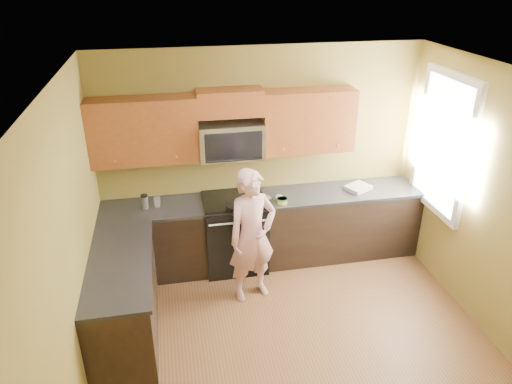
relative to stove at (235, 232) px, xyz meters
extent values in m
plane|color=brown|center=(0.40, -1.68, -0.47)|extent=(4.00, 4.00, 0.00)
plane|color=white|center=(0.40, -1.68, 2.23)|extent=(4.00, 4.00, 0.00)
plane|color=olive|center=(0.40, 0.32, 0.88)|extent=(4.00, 0.00, 4.00)
plane|color=olive|center=(-1.60, -1.68, 0.88)|extent=(0.00, 4.00, 4.00)
plane|color=olive|center=(2.40, -1.68, 0.88)|extent=(0.00, 4.00, 4.00)
cube|color=black|center=(0.40, 0.02, -0.03)|extent=(4.00, 0.60, 0.88)
cube|color=black|center=(-1.30, -1.08, -0.03)|extent=(0.60, 1.60, 0.88)
cube|color=black|center=(0.40, 0.01, 0.43)|extent=(4.00, 0.62, 0.04)
cube|color=black|center=(-1.29, -1.08, 0.43)|extent=(0.62, 1.60, 0.04)
cube|color=brown|center=(0.00, 0.16, 1.62)|extent=(0.76, 0.33, 0.30)
imported|color=#DB6D79|center=(0.10, -0.65, 0.32)|extent=(0.67, 0.54, 1.59)
cube|color=#B27F47|center=(0.39, -0.01, 0.45)|extent=(0.13, 0.13, 0.01)
ellipsoid|color=silver|center=(0.23, -0.15, 0.48)|extent=(0.15, 0.15, 0.06)
ellipsoid|color=silver|center=(0.55, -0.09, 0.48)|extent=(0.15, 0.16, 0.07)
cube|color=silver|center=(1.61, 0.02, 0.47)|extent=(0.38, 0.35, 0.05)
cylinder|color=silver|center=(-0.92, 0.03, 0.51)|extent=(0.07, 0.07, 0.12)
camera|label=1|loc=(-0.73, -5.11, 3.07)|focal=33.34mm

